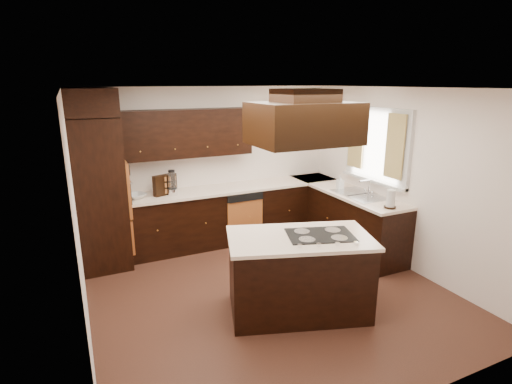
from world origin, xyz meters
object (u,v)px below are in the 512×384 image
Objects in this scene: spice_rack at (165,185)px; oven_column at (100,194)px; range_hood at (304,123)px; island at (299,276)px.

oven_column is at bearing 164.78° from spice_rack.
range_hood is 2.83× the size of spice_rack.
range_hood is at bearing -89.12° from spice_rack.
oven_column is at bearing 129.74° from range_hood.
oven_column is 1.39× the size of island.
range_hood is (1.88, -2.25, 1.10)m from oven_column.
island is (1.89, -2.22, -0.62)m from oven_column.
oven_column is at bearing 148.34° from island.
island is 1.45× the size of range_hood.
spice_rack reaches higher than island.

